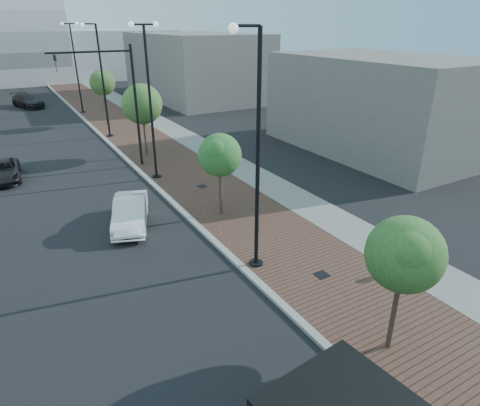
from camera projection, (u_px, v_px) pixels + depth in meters
sidewalk at (124, 120)px, 41.96m from camera, size 7.00×140.00×0.12m
concrete_strip at (150, 117)px, 43.20m from camera, size 2.40×140.00×0.13m
curb at (89, 124)px, 40.35m from camera, size 0.30×140.00×0.14m
white_sedan at (130, 212)px, 20.04m from camera, size 2.89×4.56×1.42m
dark_car_mid at (2, 171)px, 25.93m from camera, size 2.19×4.43×1.21m
dark_car_far at (28, 101)px, 48.34m from camera, size 3.66×5.65×1.52m
pedestrian at (430, 248)px, 16.38m from camera, size 0.75×0.55×1.89m
streetlight_1 at (255, 167)px, 15.10m from camera, size 1.44×0.56×9.21m
streetlight_2 at (150, 103)px, 24.46m from camera, size 1.72×0.56×9.28m
streetlight_3 at (102, 86)px, 34.10m from camera, size 1.44×0.56×9.21m
streetlight_4 at (76, 68)px, 43.46m from camera, size 1.72×0.56×9.28m
traffic_mast at (121, 94)px, 26.36m from camera, size 5.09×0.20×8.00m
tree_0 at (405, 254)px, 11.30m from camera, size 2.24×2.16×4.46m
tree_1 at (220, 155)px, 20.04m from camera, size 2.22×2.14×4.35m
tree_2 at (143, 104)px, 29.30m from camera, size 2.87×2.87×5.31m
tree_3 at (103, 83)px, 38.76m from camera, size 2.40×2.35×5.17m
convention_center at (19, 42)px, 72.66m from camera, size 50.00×30.00×50.00m
commercial_block_ne at (194, 66)px, 54.03m from camera, size 12.00×22.00×8.00m
commercial_block_e at (379, 104)px, 31.40m from camera, size 10.00×16.00×7.00m
utility_cover_1 at (322, 275)px, 16.10m from camera, size 0.50×0.50×0.02m
utility_cover_2 at (202, 186)px, 24.80m from camera, size 0.50×0.50×0.02m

